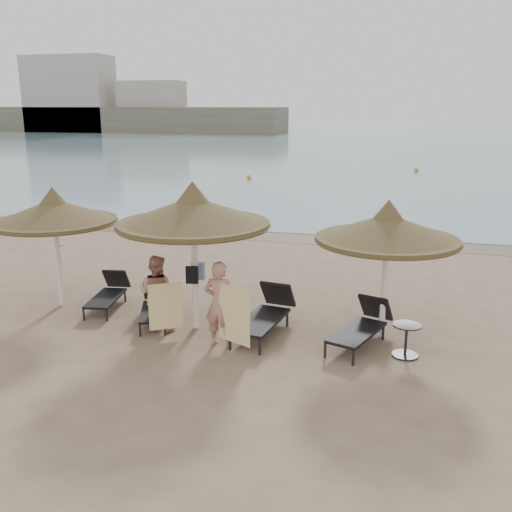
{
  "coord_description": "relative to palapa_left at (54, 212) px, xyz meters",
  "views": [
    {
      "loc": [
        3.76,
        -9.55,
        4.49
      ],
      "look_at": [
        0.95,
        1.2,
        1.52
      ],
      "focal_mm": 40.0,
      "sensor_mm": 36.0,
      "label": 1
    }
  ],
  "objects": [
    {
      "name": "towel_left",
      "position": [
        3.1,
        -1.15,
        -1.53
      ],
      "size": [
        0.58,
        0.38,
        0.95
      ],
      "rotation": [
        0.0,
        0.0,
        0.57
      ],
      "color": "yellow",
      "rests_on": "ground"
    },
    {
      "name": "side_table",
      "position": [
        7.68,
        -0.85,
        -1.89
      ],
      "size": [
        0.51,
        0.51,
        0.62
      ],
      "rotation": [
        0.0,
        0.0,
        -0.3
      ],
      "color": "black",
      "rests_on": "ground"
    },
    {
      "name": "pedal_boat",
      "position": [
        0.07,
        9.18,
        -1.78
      ],
      "size": [
        2.66,
        2.2,
        1.07
      ],
      "rotation": [
        0.0,
        0.0,
        -0.43
      ],
      "color": "blue",
      "rests_on": "ground"
    },
    {
      "name": "lounger_near_right",
      "position": [
        4.93,
        -0.36,
        -1.78
      ],
      "size": [
        0.94,
        2.09,
        0.9
      ],
      "rotation": [
        0.0,
        0.0,
        -0.14
      ],
      "color": "black",
      "rests_on": "ground"
    },
    {
      "name": "far_shore",
      "position": [
        -21.39,
        76.49,
        0.73
      ],
      "size": [
        150.0,
        54.8,
        12.0
      ],
      "color": "#726C5B",
      "rests_on": "ground"
    },
    {
      "name": "palapa_left",
      "position": [
        0.0,
        0.0,
        0.0
      ],
      "size": [
        2.76,
        2.76,
        2.74
      ],
      "rotation": [
        0.0,
        0.0,
        -0.39
      ],
      "color": "white",
      "rests_on": "ground"
    },
    {
      "name": "sea",
      "position": [
        3.71,
        78.67,
        -2.16
      ],
      "size": [
        200.0,
        140.0,
        0.03
      ],
      "primitive_type": "cube",
      "color": "slate",
      "rests_on": "ground"
    },
    {
      "name": "lounger_far_left",
      "position": [
        1.11,
        0.18,
        -1.84
      ],
      "size": [
        0.82,
        1.74,
        0.75
      ],
      "rotation": [
        0.0,
        0.0,
        0.16
      ],
      "color": "black",
      "rests_on": "ground"
    },
    {
      "name": "towel_right",
      "position": [
        4.6,
        -1.51,
        -1.42
      ],
      "size": [
        0.72,
        0.35,
        1.1
      ],
      "rotation": [
        0.0,
        0.0,
        -0.44
      ],
      "color": "yellow",
      "rests_on": "ground"
    },
    {
      "name": "bag_patterned",
      "position": [
        3.48,
        -0.34,
        -1.0
      ],
      "size": [
        0.29,
        0.14,
        0.36
      ],
      "rotation": [
        0.0,
        0.0,
        -0.15
      ],
      "color": "white",
      "rests_on": "ground"
    },
    {
      "name": "ground",
      "position": [
        3.71,
        -1.33,
        -2.18
      ],
      "size": [
        160.0,
        160.0,
        0.0
      ],
      "primitive_type": "plane",
      "color": "#91765D",
      "rests_on": "ground"
    },
    {
      "name": "palapa_right",
      "position": [
        7.21,
        0.01,
        0.02
      ],
      "size": [
        2.78,
        2.78,
        2.76
      ],
      "rotation": [
        0.0,
        0.0,
        0.01
      ],
      "color": "white",
      "rests_on": "ground"
    },
    {
      "name": "lounger_far_right",
      "position": [
        6.86,
        -0.45,
        -1.81
      ],
      "size": [
        1.19,
        1.94,
        0.83
      ],
      "rotation": [
        0.0,
        0.0,
        -0.34
      ],
      "color": "black",
      "rests_on": "ground"
    },
    {
      "name": "person_left",
      "position": [
        2.75,
        -0.8,
        -1.27
      ],
      "size": [
        0.86,
        0.58,
        1.83
      ],
      "primitive_type": "imported",
      "rotation": [
        0.0,
        0.0,
        3.11
      ],
      "color": "tan",
      "rests_on": "ground"
    },
    {
      "name": "person_right",
      "position": [
        4.25,
        -1.26,
        -1.2
      ],
      "size": [
        0.94,
        0.65,
        1.96
      ],
      "primitive_type": "imported",
      "rotation": [
        0.0,
        0.0,
        3.07
      ],
      "color": "tan",
      "rests_on": "ground"
    },
    {
      "name": "buoy_mid",
      "position": [
        8.18,
        29.46,
        -2.02
      ],
      "size": [
        0.32,
        0.32,
        0.32
      ],
      "primitive_type": "sphere",
      "color": "gold",
      "rests_on": "ground"
    },
    {
      "name": "lounger_near_left",
      "position": [
        2.47,
        -0.33,
        -1.85
      ],
      "size": [
        1.08,
        1.71,
        0.73
      ],
      "rotation": [
        0.0,
        0.0,
        0.37
      ],
      "color": "black",
      "rests_on": "ground"
    },
    {
      "name": "wet_sand_strip",
      "position": [
        3.71,
        8.07,
        -2.18
      ],
      "size": [
        200.0,
        1.6,
        0.01
      ],
      "primitive_type": "cube",
      "color": "brown",
      "rests_on": "ground"
    },
    {
      "name": "buoy_left",
      "position": [
        -1.78,
        22.81,
        -2.02
      ],
      "size": [
        0.32,
        0.32,
        0.32
      ],
      "primitive_type": "sphere",
      "color": "gold",
      "rests_on": "ground"
    },
    {
      "name": "palapa_center",
      "position": [
        3.48,
        -0.52,
        0.25
      ],
      "size": [
        3.07,
        3.07,
        3.05
      ],
      "rotation": [
        0.0,
        0.0,
        -0.11
      ],
      "color": "white",
      "rests_on": "ground"
    },
    {
      "name": "bag_dark",
      "position": [
        3.48,
        -0.68,
        -0.99
      ],
      "size": [
        0.26,
        0.13,
        0.35
      ],
      "rotation": [
        0.0,
        0.0,
        0.2
      ],
      "color": "black",
      "rests_on": "ground"
    }
  ]
}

